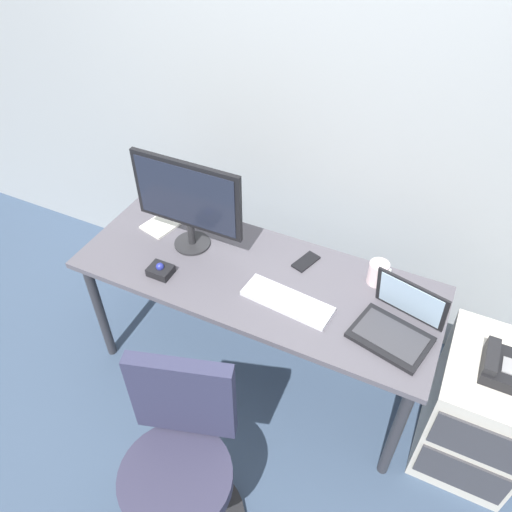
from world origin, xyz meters
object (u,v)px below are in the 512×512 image
at_px(monitor_main, 187,200).
at_px(desk_phone, 502,366).
at_px(file_cabinet, 478,410).
at_px(cell_phone, 306,262).
at_px(laptop, 398,323).
at_px(keyboard, 287,301).
at_px(coffee_mug, 378,273).
at_px(office_chair, 181,468).
at_px(trackball_mouse, 161,270).
at_px(paper_notepad, 164,223).

bearing_deg(monitor_main, desk_phone, -2.15).
bearing_deg(file_cabinet, desk_phone, -116.78).
xyz_separation_m(desk_phone, cell_phone, (-0.93, 0.18, 0.05)).
relative_size(monitor_main, laptop, 1.53).
distance_m(keyboard, coffee_mug, 0.44).
bearing_deg(cell_phone, keyboard, -67.53).
bearing_deg(monitor_main, laptop, -5.94).
bearing_deg(coffee_mug, office_chair, -113.93).
bearing_deg(coffee_mug, cell_phone, -176.81).
height_order(desk_phone, monitor_main, monitor_main).
xyz_separation_m(monitor_main, keyboard, (0.58, -0.16, -0.26)).
relative_size(office_chair, monitor_main, 1.66).
relative_size(office_chair, cell_phone, 6.56).
height_order(trackball_mouse, cell_phone, trackball_mouse).
relative_size(office_chair, coffee_mug, 8.20).
xyz_separation_m(file_cabinet, desk_phone, (-0.01, -0.02, 0.36)).
relative_size(office_chair, paper_notepad, 4.48).
distance_m(paper_notepad, cell_phone, 0.78).
height_order(office_chair, paper_notepad, office_chair).
height_order(file_cabinet, trackball_mouse, trackball_mouse).
relative_size(office_chair, laptop, 2.55).
bearing_deg(file_cabinet, keyboard, -172.63).
xyz_separation_m(desk_phone, keyboard, (-0.91, -0.10, 0.06)).
relative_size(file_cabinet, monitor_main, 1.17).
height_order(desk_phone, paper_notepad, paper_notepad).
distance_m(file_cabinet, desk_phone, 0.36).
xyz_separation_m(office_chair, paper_notepad, (-0.67, 0.96, 0.32)).
xyz_separation_m(file_cabinet, monitor_main, (-1.50, 0.04, 0.68)).
bearing_deg(trackball_mouse, cell_phone, 32.10).
height_order(office_chair, monitor_main, monitor_main).
bearing_deg(desk_phone, coffee_mug, 161.26).
relative_size(laptop, coffee_mug, 3.21).
distance_m(keyboard, trackball_mouse, 0.61).
bearing_deg(laptop, trackball_mouse, -172.91).
height_order(file_cabinet, monitor_main, monitor_main).
bearing_deg(trackball_mouse, keyboard, 8.09).
bearing_deg(trackball_mouse, laptop, 7.09).
bearing_deg(file_cabinet, trackball_mouse, -172.34).
bearing_deg(desk_phone, paper_notepad, 175.67).
bearing_deg(office_chair, keyboard, 79.52).
bearing_deg(laptop, file_cabinet, 9.03).
height_order(monitor_main, cell_phone, monitor_main).
relative_size(desk_phone, keyboard, 0.47).
xyz_separation_m(file_cabinet, keyboard, (-0.91, -0.12, 0.42)).
bearing_deg(laptop, monitor_main, 174.06).
distance_m(office_chair, trackball_mouse, 0.86).
bearing_deg(desk_phone, trackball_mouse, -172.91).
relative_size(file_cabinet, office_chair, 0.70).
bearing_deg(paper_notepad, file_cabinet, -3.76).
xyz_separation_m(laptop, coffee_mug, (-0.15, 0.25, 0.00)).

